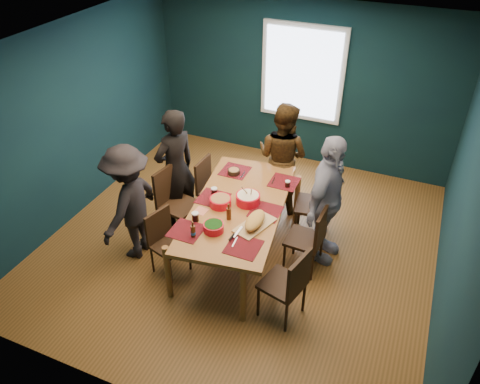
% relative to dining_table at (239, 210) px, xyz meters
% --- Properties ---
extents(room, '(5.01, 5.01, 2.71)m').
position_rel_dining_table_xyz_m(room, '(-0.06, 0.52, 0.63)').
color(room, '#905C29').
rests_on(room, ground).
extents(dining_table, '(1.36, 2.27, 0.82)m').
position_rel_dining_table_xyz_m(dining_table, '(0.00, 0.00, 0.00)').
color(dining_table, olive).
rests_on(dining_table, floor).
extents(chair_left_far, '(0.43, 0.43, 0.91)m').
position_rel_dining_table_xyz_m(chair_left_far, '(-0.73, 0.65, -0.21)').
color(chair_left_far, black).
rests_on(chair_left_far, floor).
extents(chair_left_mid, '(0.53, 0.53, 1.01)m').
position_rel_dining_table_xyz_m(chair_left_mid, '(-1.00, 0.09, -0.15)').
color(chair_left_mid, black).
rests_on(chair_left_mid, floor).
extents(chair_left_near, '(0.48, 0.48, 0.86)m').
position_rel_dining_table_xyz_m(chair_left_near, '(-0.74, -0.59, -0.24)').
color(chair_left_near, black).
rests_on(chair_left_near, floor).
extents(chair_right_far, '(0.53, 0.53, 1.03)m').
position_rel_dining_table_xyz_m(chair_right_far, '(0.86, 0.79, -0.14)').
color(chair_right_far, black).
rests_on(chair_right_far, floor).
extents(chair_right_mid, '(0.45, 0.45, 0.94)m').
position_rel_dining_table_xyz_m(chair_right_mid, '(0.93, 0.10, -0.19)').
color(chair_right_mid, black).
rests_on(chair_right_mid, floor).
extents(chair_right_near, '(0.53, 0.53, 0.96)m').
position_rel_dining_table_xyz_m(chair_right_near, '(0.92, -0.75, -0.18)').
color(chair_right_near, black).
rests_on(chair_right_near, floor).
extents(person_far_left, '(0.63, 0.75, 1.74)m').
position_rel_dining_table_xyz_m(person_far_left, '(-1.09, 0.35, 0.13)').
color(person_far_left, black).
rests_on(person_far_left, floor).
extents(person_back, '(0.91, 0.78, 1.64)m').
position_rel_dining_table_xyz_m(person_back, '(0.12, 1.31, 0.08)').
color(person_back, black).
rests_on(person_back, floor).
extents(person_right, '(0.56, 1.08, 1.76)m').
position_rel_dining_table_xyz_m(person_right, '(0.99, 0.41, 0.14)').
color(person_right, white).
rests_on(person_right, floor).
extents(person_near_left, '(0.60, 1.03, 1.59)m').
position_rel_dining_table_xyz_m(person_near_left, '(-1.28, -0.47, 0.06)').
color(person_near_left, black).
rests_on(person_near_left, floor).
extents(bowl_salad, '(0.27, 0.27, 0.11)m').
position_rel_dining_table_xyz_m(bowl_salad, '(-0.20, -0.10, 0.14)').
color(bowl_salad, red).
rests_on(bowl_salad, dining_table).
extents(bowl_dumpling, '(0.30, 0.30, 0.28)m').
position_rel_dining_table_xyz_m(bowl_dumpling, '(0.09, 0.08, 0.14)').
color(bowl_dumpling, red).
rests_on(bowl_dumpling, dining_table).
extents(bowl_herbs, '(0.24, 0.24, 0.10)m').
position_rel_dining_table_xyz_m(bowl_herbs, '(-0.07, -0.57, 0.13)').
color(bowl_herbs, red).
rests_on(bowl_herbs, dining_table).
extents(cutting_board, '(0.41, 0.67, 0.14)m').
position_rel_dining_table_xyz_m(cutting_board, '(0.33, -0.31, 0.14)').
color(cutting_board, tan).
rests_on(cutting_board, dining_table).
extents(small_bowl, '(0.17, 0.17, 0.07)m').
position_rel_dining_table_xyz_m(small_bowl, '(-0.34, 0.63, 0.11)').
color(small_bowl, black).
rests_on(small_bowl, dining_table).
extents(beer_bottle_a, '(0.06, 0.06, 0.21)m').
position_rel_dining_table_xyz_m(beer_bottle_a, '(-0.23, -0.75, 0.15)').
color(beer_bottle_a, '#401E0B').
rests_on(beer_bottle_a, dining_table).
extents(beer_bottle_b, '(0.06, 0.06, 0.22)m').
position_rel_dining_table_xyz_m(beer_bottle_b, '(0.00, -0.31, 0.16)').
color(beer_bottle_b, '#401E0B').
rests_on(beer_bottle_b, dining_table).
extents(cola_glass_a, '(0.08, 0.08, 0.12)m').
position_rel_dining_table_xyz_m(cola_glass_a, '(-0.34, -0.49, 0.14)').
color(cola_glass_a, black).
rests_on(cola_glass_a, dining_table).
extents(cola_glass_b, '(0.07, 0.07, 0.09)m').
position_rel_dining_table_xyz_m(cola_glass_b, '(0.35, -0.35, 0.13)').
color(cola_glass_b, black).
rests_on(cola_glass_b, dining_table).
extents(cola_glass_c, '(0.07, 0.07, 0.09)m').
position_rel_dining_table_xyz_m(cola_glass_c, '(0.43, 0.61, 0.13)').
color(cola_glass_c, black).
rests_on(cola_glass_c, dining_table).
extents(cola_glass_d, '(0.08, 0.08, 0.11)m').
position_rel_dining_table_xyz_m(cola_glass_d, '(-0.36, 0.07, 0.14)').
color(cola_glass_d, black).
rests_on(cola_glass_d, dining_table).
extents(napkin_a, '(0.15, 0.15, 0.00)m').
position_rel_dining_table_xyz_m(napkin_a, '(0.39, 0.07, 0.08)').
color(napkin_a, '#DD7A5D').
rests_on(napkin_a, dining_table).
extents(napkin_b, '(0.16, 0.16, 0.00)m').
position_rel_dining_table_xyz_m(napkin_b, '(-0.37, -0.30, 0.08)').
color(napkin_b, '#DD7A5D').
rests_on(napkin_b, dining_table).
extents(napkin_c, '(0.15, 0.15, 0.00)m').
position_rel_dining_table_xyz_m(napkin_c, '(0.32, -0.66, 0.08)').
color(napkin_c, '#DD7A5D').
rests_on(napkin_c, dining_table).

